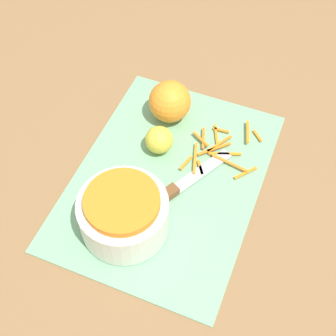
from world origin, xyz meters
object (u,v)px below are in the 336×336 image
at_px(orange_left, 170,101).
at_px(lemon, 159,140).
at_px(knife, 164,196).
at_px(bowl_speckled, 124,213).

distance_m(orange_left, lemon, 0.09).
height_order(knife, lemon, lemon).
relative_size(orange_left, lemon, 1.57).
bearing_deg(lemon, bowl_speckled, -176.56).
distance_m(bowl_speckled, lemon, 0.18).
bearing_deg(orange_left, knife, -161.09).
xyz_separation_m(knife, lemon, (0.10, 0.05, 0.02)).
height_order(orange_left, lemon, orange_left).
bearing_deg(knife, lemon, 54.92).
height_order(bowl_speckled, knife, bowl_speckled).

